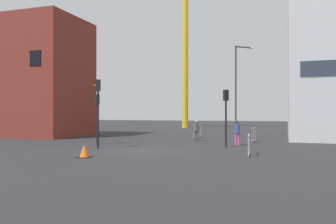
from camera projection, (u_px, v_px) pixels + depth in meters
name	position (u px, v px, depth m)	size (l,w,h in m)	color
ground	(142.00, 150.00, 20.50)	(160.00, 160.00, 0.00)	#28282B
brick_building	(38.00, 78.00, 33.41)	(8.76, 7.04, 11.10)	maroon
construction_crane	(183.00, 28.00, 51.40)	(16.34, 5.41, 22.30)	yellow
streetlamp_tall	(238.00, 84.00, 31.72)	(1.59, 1.21, 8.35)	#2D2D30
traffic_light_corner	(97.00, 110.00, 24.48)	(0.39, 0.35, 3.51)	black
traffic_light_island	(226.00, 108.00, 22.36)	(0.37, 0.37, 3.69)	black
traffic_light_crosswalk	(98.00, 103.00, 21.63)	(0.39, 0.32, 4.28)	black
pedestrian_walking	(196.00, 129.00, 27.62)	(0.34, 0.34, 1.64)	#4C4C51
pedestrian_waiting	(237.00, 131.00, 23.99)	(0.34, 0.34, 1.71)	#D14C8C
safety_barrier_left_run	(249.00, 145.00, 17.96)	(0.19, 1.85, 1.08)	#B2B5BA
safety_barrier_right_run	(254.00, 135.00, 26.34)	(0.21, 1.90, 1.08)	gray
safety_barrier_front	(197.00, 132.00, 30.81)	(0.28, 1.97, 1.08)	#9EA0A5
traffic_cone_orange	(84.00, 151.00, 17.22)	(0.63, 0.63, 0.64)	black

